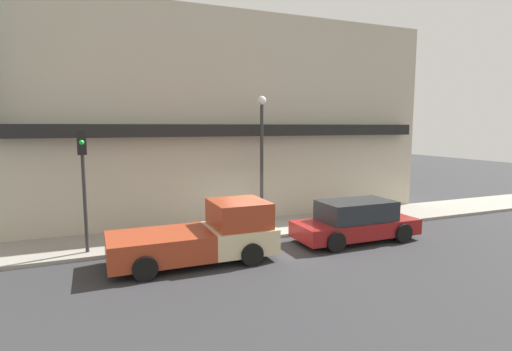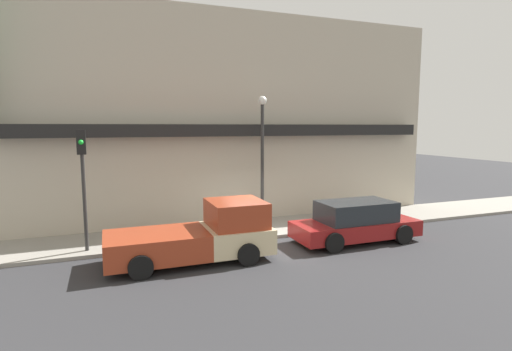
# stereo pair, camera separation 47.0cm
# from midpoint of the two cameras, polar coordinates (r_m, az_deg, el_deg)

# --- Properties ---
(ground_plane) EXTENTS (80.00, 80.00, 0.00)m
(ground_plane) POSITION_cam_midpoint_polar(r_m,az_deg,el_deg) (15.31, 1.72, -9.24)
(ground_plane) COLOR #2D2D30
(sidewalk) EXTENTS (36.00, 2.94, 0.13)m
(sidewalk) POSITION_cam_midpoint_polar(r_m,az_deg,el_deg) (16.61, -0.24, -7.70)
(sidewalk) COLOR gray
(sidewalk) RESTS_ON ground
(building) EXTENTS (19.80, 3.80, 10.95)m
(building) POSITION_cam_midpoint_polar(r_m,az_deg,el_deg) (18.85, -3.47, 8.02)
(building) COLOR #BCB29E
(building) RESTS_ON ground
(pickup_truck) EXTENTS (5.18, 2.28, 1.86)m
(pickup_truck) POSITION_cam_midpoint_polar(r_m,az_deg,el_deg) (13.03, -6.81, -8.49)
(pickup_truck) COLOR beige
(pickup_truck) RESTS_ON ground
(parked_car) EXTENTS (4.75, 2.01, 1.52)m
(parked_car) POSITION_cam_midpoint_polar(r_m,az_deg,el_deg) (15.48, 14.88, -6.45)
(parked_car) COLOR maroon
(parked_car) RESTS_ON ground
(fire_hydrant) EXTENTS (0.21, 0.21, 0.63)m
(fire_hydrant) POSITION_cam_midpoint_polar(r_m,az_deg,el_deg) (15.42, -0.66, -7.40)
(fire_hydrant) COLOR #196633
(fire_hydrant) RESTS_ON sidewalk
(street_lamp) EXTENTS (0.36, 0.36, 5.39)m
(street_lamp) POSITION_cam_midpoint_polar(r_m,az_deg,el_deg) (16.62, 1.72, 4.36)
(street_lamp) COLOR #2D2D2D
(street_lamp) RESTS_ON sidewalk
(traffic_light) EXTENTS (0.28, 0.42, 4.05)m
(traffic_light) POSITION_cam_midpoint_polar(r_m,az_deg,el_deg) (14.14, -22.65, 0.85)
(traffic_light) COLOR #2D2D2D
(traffic_light) RESTS_ON sidewalk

